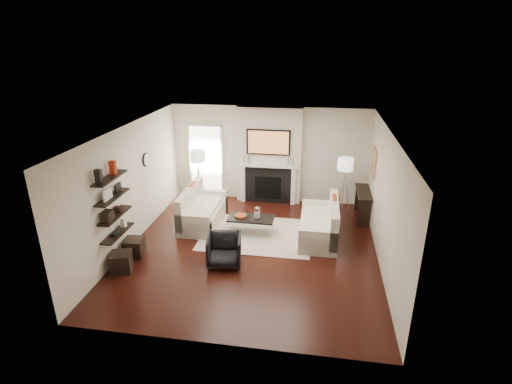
# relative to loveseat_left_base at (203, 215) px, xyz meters

# --- Properties ---
(room_envelope) EXTENTS (6.00, 6.00, 6.00)m
(room_envelope) POSITION_rel_loveseat_left_base_xyz_m (1.45, -1.13, 1.14)
(room_envelope) COLOR black
(room_envelope) RESTS_ON ground
(chimney_breast) EXTENTS (1.80, 0.25, 2.70)m
(chimney_breast) POSITION_rel_loveseat_left_base_xyz_m (1.45, 1.74, 1.14)
(chimney_breast) COLOR silver
(chimney_breast) RESTS_ON floor
(fireplace_surround) EXTENTS (1.30, 0.02, 1.04)m
(fireplace_surround) POSITION_rel_loveseat_left_base_xyz_m (1.45, 1.61, 0.31)
(fireplace_surround) COLOR black
(fireplace_surround) RESTS_ON floor
(firebox) EXTENTS (0.75, 0.02, 0.65)m
(firebox) POSITION_rel_loveseat_left_base_xyz_m (1.45, 1.60, 0.24)
(firebox) COLOR black
(firebox) RESTS_ON floor
(mantel_pilaster_l) EXTENTS (0.12, 0.08, 1.10)m
(mantel_pilaster_l) POSITION_rel_loveseat_left_base_xyz_m (0.73, 1.58, 0.34)
(mantel_pilaster_l) COLOR white
(mantel_pilaster_l) RESTS_ON floor
(mantel_pilaster_r) EXTENTS (0.12, 0.08, 1.10)m
(mantel_pilaster_r) POSITION_rel_loveseat_left_base_xyz_m (2.17, 1.58, 0.34)
(mantel_pilaster_r) COLOR white
(mantel_pilaster_r) RESTS_ON floor
(mantel_shelf) EXTENTS (1.70, 0.18, 0.07)m
(mantel_shelf) POSITION_rel_loveseat_left_base_xyz_m (1.45, 1.56, 0.91)
(mantel_shelf) COLOR white
(mantel_shelf) RESTS_ON chimney_breast
(tv_body) EXTENTS (1.20, 0.06, 0.70)m
(tv_body) POSITION_rel_loveseat_left_base_xyz_m (1.45, 1.58, 1.57)
(tv_body) COLOR black
(tv_body) RESTS_ON chimney_breast
(tv_screen) EXTENTS (1.10, 0.00, 0.62)m
(tv_screen) POSITION_rel_loveseat_left_base_xyz_m (1.45, 1.55, 1.57)
(tv_screen) COLOR #BF723F
(tv_screen) RESTS_ON tv_body
(candlestick_l_tall) EXTENTS (0.04, 0.04, 0.30)m
(candlestick_l_tall) POSITION_rel_loveseat_left_base_xyz_m (0.90, 1.57, 1.09)
(candlestick_l_tall) COLOR silver
(candlestick_l_tall) RESTS_ON mantel_shelf
(candlestick_l_short) EXTENTS (0.04, 0.04, 0.24)m
(candlestick_l_short) POSITION_rel_loveseat_left_base_xyz_m (0.77, 1.57, 1.06)
(candlestick_l_short) COLOR silver
(candlestick_l_short) RESTS_ON mantel_shelf
(candlestick_r_tall) EXTENTS (0.04, 0.04, 0.30)m
(candlestick_r_tall) POSITION_rel_loveseat_left_base_xyz_m (2.00, 1.57, 1.09)
(candlestick_r_tall) COLOR silver
(candlestick_r_tall) RESTS_ON mantel_shelf
(candlestick_r_short) EXTENTS (0.04, 0.04, 0.24)m
(candlestick_r_short) POSITION_rel_loveseat_left_base_xyz_m (2.13, 1.57, 1.06)
(candlestick_r_short) COLOR silver
(candlestick_r_short) RESTS_ON mantel_shelf
(hallway_panel) EXTENTS (0.90, 0.02, 2.10)m
(hallway_panel) POSITION_rel_loveseat_left_base_xyz_m (-0.40, 1.85, 0.84)
(hallway_panel) COLOR white
(hallway_panel) RESTS_ON floor
(door_trim_l) EXTENTS (0.06, 0.06, 2.16)m
(door_trim_l) POSITION_rel_loveseat_left_base_xyz_m (-0.88, 1.83, 0.84)
(door_trim_l) COLOR white
(door_trim_l) RESTS_ON floor
(door_trim_r) EXTENTS (0.06, 0.06, 2.16)m
(door_trim_r) POSITION_rel_loveseat_left_base_xyz_m (0.08, 1.83, 0.84)
(door_trim_r) COLOR white
(door_trim_r) RESTS_ON floor
(door_trim_top) EXTENTS (1.02, 0.06, 0.06)m
(door_trim_top) POSITION_rel_loveseat_left_base_xyz_m (-0.40, 1.83, 1.92)
(door_trim_top) COLOR white
(door_trim_top) RESTS_ON wall_back
(rug) EXTENTS (2.60, 2.00, 0.01)m
(rug) POSITION_rel_loveseat_left_base_xyz_m (1.45, -0.41, -0.20)
(rug) COLOR beige
(rug) RESTS_ON floor
(loveseat_left_base) EXTENTS (0.85, 1.80, 0.42)m
(loveseat_left_base) POSITION_rel_loveseat_left_base_xyz_m (0.00, 0.00, 0.00)
(loveseat_left_base) COLOR silver
(loveseat_left_base) RESTS_ON floor
(loveseat_left_back) EXTENTS (0.18, 1.80, 0.80)m
(loveseat_left_back) POSITION_rel_loveseat_left_base_xyz_m (-0.33, 0.00, 0.32)
(loveseat_left_back) COLOR silver
(loveseat_left_back) RESTS_ON floor
(loveseat_left_arm_n) EXTENTS (0.85, 0.18, 0.60)m
(loveseat_left_arm_n) POSITION_rel_loveseat_left_base_xyz_m (0.00, -0.81, 0.09)
(loveseat_left_arm_n) COLOR silver
(loveseat_left_arm_n) RESTS_ON floor
(loveseat_left_arm_s) EXTENTS (0.85, 0.18, 0.60)m
(loveseat_left_arm_s) POSITION_rel_loveseat_left_base_xyz_m (0.00, 0.81, 0.09)
(loveseat_left_arm_s) COLOR silver
(loveseat_left_arm_s) RESTS_ON floor
(loveseat_left_cushion) EXTENTS (0.63, 1.44, 0.10)m
(loveseat_left_cushion) POSITION_rel_loveseat_left_base_xyz_m (0.05, 0.00, 0.26)
(loveseat_left_cushion) COLOR silver
(loveseat_left_cushion) RESTS_ON loveseat_left_base
(pillow_left_orange) EXTENTS (0.10, 0.42, 0.42)m
(pillow_left_orange) POSITION_rel_loveseat_left_base_xyz_m (-0.33, 0.30, 0.52)
(pillow_left_orange) COLOR #A52A14
(pillow_left_orange) RESTS_ON loveseat_left_cushion
(pillow_left_charcoal) EXTENTS (0.10, 0.40, 0.40)m
(pillow_left_charcoal) POSITION_rel_loveseat_left_base_xyz_m (-0.33, -0.30, 0.51)
(pillow_left_charcoal) COLOR black
(pillow_left_charcoal) RESTS_ON loveseat_left_cushion
(loveseat_right_base) EXTENTS (0.85, 1.80, 0.42)m
(loveseat_right_base) POSITION_rel_loveseat_left_base_xyz_m (2.91, -0.34, 0.00)
(loveseat_right_base) COLOR silver
(loveseat_right_base) RESTS_ON floor
(loveseat_right_back) EXTENTS (0.18, 1.80, 0.80)m
(loveseat_right_back) POSITION_rel_loveseat_left_base_xyz_m (3.24, -0.34, 0.32)
(loveseat_right_back) COLOR silver
(loveseat_right_back) RESTS_ON floor
(loveseat_right_arm_n) EXTENTS (0.85, 0.18, 0.60)m
(loveseat_right_arm_n) POSITION_rel_loveseat_left_base_xyz_m (2.91, -1.15, 0.09)
(loveseat_right_arm_n) COLOR silver
(loveseat_right_arm_n) RESTS_ON floor
(loveseat_right_arm_s) EXTENTS (0.85, 0.18, 0.60)m
(loveseat_right_arm_s) POSITION_rel_loveseat_left_base_xyz_m (2.91, 0.47, 0.09)
(loveseat_right_arm_s) COLOR silver
(loveseat_right_arm_s) RESTS_ON floor
(loveseat_right_cushion) EXTENTS (0.63, 1.44, 0.10)m
(loveseat_right_cushion) POSITION_rel_loveseat_left_base_xyz_m (2.86, -0.34, 0.26)
(loveseat_right_cushion) COLOR silver
(loveseat_right_cushion) RESTS_ON loveseat_right_base
(pillow_right_orange) EXTENTS (0.10, 0.42, 0.42)m
(pillow_right_orange) POSITION_rel_loveseat_left_base_xyz_m (3.24, -0.04, 0.52)
(pillow_right_orange) COLOR #A52A14
(pillow_right_orange) RESTS_ON loveseat_right_cushion
(pillow_right_charcoal) EXTENTS (0.10, 0.40, 0.40)m
(pillow_right_charcoal) POSITION_rel_loveseat_left_base_xyz_m (3.24, -0.64, 0.51)
(pillow_right_charcoal) COLOR black
(pillow_right_charcoal) RESTS_ON loveseat_right_cushion
(coffee_table) EXTENTS (1.10, 0.55, 0.04)m
(coffee_table) POSITION_rel_loveseat_left_base_xyz_m (1.30, -0.37, 0.19)
(coffee_table) COLOR black
(coffee_table) RESTS_ON floor
(coffee_leg_nw) EXTENTS (0.02, 0.02, 0.38)m
(coffee_leg_nw) POSITION_rel_loveseat_left_base_xyz_m (0.80, -0.59, -0.02)
(coffee_leg_nw) COLOR silver
(coffee_leg_nw) RESTS_ON floor
(coffee_leg_ne) EXTENTS (0.02, 0.02, 0.38)m
(coffee_leg_ne) POSITION_rel_loveseat_left_base_xyz_m (1.80, -0.59, -0.02)
(coffee_leg_ne) COLOR silver
(coffee_leg_ne) RESTS_ON floor
(coffee_leg_sw) EXTENTS (0.02, 0.02, 0.38)m
(coffee_leg_sw) POSITION_rel_loveseat_left_base_xyz_m (0.80, -0.15, -0.02)
(coffee_leg_sw) COLOR silver
(coffee_leg_sw) RESTS_ON floor
(coffee_leg_se) EXTENTS (0.02, 0.02, 0.38)m
(coffee_leg_se) POSITION_rel_loveseat_left_base_xyz_m (1.80, -0.15, -0.02)
(coffee_leg_se) COLOR silver
(coffee_leg_se) RESTS_ON floor
(hurricane_glass) EXTENTS (0.14, 0.14, 0.25)m
(hurricane_glass) POSITION_rel_loveseat_left_base_xyz_m (1.45, -0.37, 0.35)
(hurricane_glass) COLOR white
(hurricane_glass) RESTS_ON coffee_table
(hurricane_candle) EXTENTS (0.10, 0.10, 0.14)m
(hurricane_candle) POSITION_rel_loveseat_left_base_xyz_m (1.45, -0.37, 0.29)
(hurricane_candle) COLOR white
(hurricane_candle) RESTS_ON coffee_table
(copper_bowl) EXTENTS (0.30, 0.30, 0.05)m
(copper_bowl) POSITION_rel_loveseat_left_base_xyz_m (1.05, -0.37, 0.24)
(copper_bowl) COLOR #A1421A
(copper_bowl) RESTS_ON coffee_table
(armchair) EXTENTS (0.78, 0.75, 0.71)m
(armchair) POSITION_rel_loveseat_left_base_xyz_m (0.98, -1.83, 0.14)
(armchair) COLOR black
(armchair) RESTS_ON floor
(lamp_left_post) EXTENTS (0.02, 0.02, 1.20)m
(lamp_left_post) POSITION_rel_loveseat_left_base_xyz_m (-0.40, 1.08, 0.39)
(lamp_left_post) COLOR silver
(lamp_left_post) RESTS_ON floor
(lamp_left_shade) EXTENTS (0.40, 0.40, 0.30)m
(lamp_left_shade) POSITION_rel_loveseat_left_base_xyz_m (-0.40, 1.08, 1.24)
(lamp_left_shade) COLOR white
(lamp_left_shade) RESTS_ON lamp_left_post
(lamp_left_leg_a) EXTENTS (0.25, 0.02, 1.23)m
(lamp_left_leg_a) POSITION_rel_loveseat_left_base_xyz_m (-0.29, 1.08, 0.39)
(lamp_left_leg_a) COLOR silver
(lamp_left_leg_a) RESTS_ON floor
(lamp_left_leg_b) EXTENTS (0.14, 0.22, 1.23)m
(lamp_left_leg_b) POSITION_rel_loveseat_left_base_xyz_m (-0.46, 1.17, 0.39)
(lamp_left_leg_b) COLOR silver
(lamp_left_leg_b) RESTS_ON floor
(lamp_left_leg_c) EXTENTS (0.14, 0.22, 1.23)m
(lamp_left_leg_c) POSITION_rel_loveseat_left_base_xyz_m (-0.46, 0.98, 0.39)
(lamp_left_leg_c) COLOR silver
(lamp_left_leg_c) RESTS_ON floor
(lamp_right_post) EXTENTS (0.02, 0.02, 1.20)m
(lamp_right_post) POSITION_rel_loveseat_left_base_xyz_m (3.50, 0.97, 0.39)
(lamp_right_post) COLOR silver
(lamp_right_post) RESTS_ON floor
(lamp_right_shade) EXTENTS (0.40, 0.40, 0.30)m
(lamp_right_shade) POSITION_rel_loveseat_left_base_xyz_m (3.50, 0.97, 1.24)
(lamp_right_shade) COLOR white
(lamp_right_shade) RESTS_ON lamp_right_post
(lamp_right_leg_a) EXTENTS (0.25, 0.02, 1.23)m
(lamp_right_leg_a) POSITION_rel_loveseat_left_base_xyz_m (3.61, 0.97, 0.39)
(lamp_right_leg_a) COLOR silver
(lamp_right_leg_a) RESTS_ON floor
(lamp_right_leg_b) EXTENTS (0.14, 0.22, 1.23)m
(lamp_right_leg_b) POSITION_rel_loveseat_left_base_xyz_m (3.44, 1.06, 0.39)
(lamp_right_leg_b) COLOR silver
(lamp_right_leg_b) RESTS_ON floor
(lamp_right_leg_c) EXTENTS (0.14, 0.22, 1.23)m
(lamp_right_leg_c) POSITION_rel_loveseat_left_base_xyz_m (3.44, 0.87, 0.39)
(lamp_right_leg_c) COLOR silver
(lamp_right_leg_c) RESTS_ON floor
(console_top) EXTENTS (0.35, 1.20, 0.04)m
(console_top) POSITION_rel_loveseat_left_base_xyz_m (4.02, 0.96, 0.52)
(console_top) COLOR black
(console_top) RESTS_ON floor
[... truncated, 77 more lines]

